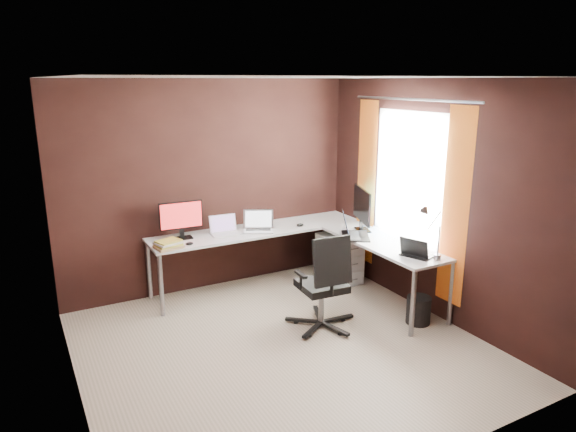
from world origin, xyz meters
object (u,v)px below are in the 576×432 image
object	(u,v)px
monitor_left	(181,218)
desk_lamp	(430,226)
wastebasket	(418,310)
laptop_white	(224,230)
drawer_pedestal	(339,258)
laptop_black_big	(352,232)
monitor_right	(362,207)
laptop_silver	(258,226)
laptop_black_small	(416,252)
book_stack	(169,244)
office_chair	(323,300)

from	to	relation	value
monitor_left	desk_lamp	xyz separation A→B (m)	(1.97, -1.87, 0.10)
desk_lamp	wastebasket	world-z (taller)	desk_lamp
laptop_white	desk_lamp	world-z (taller)	desk_lamp
drawer_pedestal	wastebasket	xyz separation A→B (m)	(0.07, -1.37, -0.15)
laptop_black_big	drawer_pedestal	bearing A→B (deg)	13.48
monitor_right	laptop_white	world-z (taller)	monitor_right
wastebasket	laptop_black_big	bearing A→B (deg)	103.06
drawer_pedestal	laptop_black_big	world-z (taller)	laptop_black_big
laptop_silver	laptop_black_small	distance (m)	1.91
laptop_silver	desk_lamp	world-z (taller)	desk_lamp
laptop_black_small	laptop_white	bearing A→B (deg)	19.05
laptop_black_small	book_stack	size ratio (longest dim) A/B	1.17
laptop_silver	office_chair	world-z (taller)	office_chair
laptop_silver	wastebasket	world-z (taller)	laptop_silver
monitor_right	laptop_silver	bearing A→B (deg)	81.44
laptop_black_big	wastebasket	xyz separation A→B (m)	(0.21, -0.93, -0.64)
book_stack	office_chair	world-z (taller)	office_chair
laptop_white	book_stack	world-z (taller)	laptop_white
desk_lamp	laptop_black_small	bearing A→B (deg)	122.91
laptop_black_big	desk_lamp	world-z (taller)	desk_lamp
laptop_black_small	wastebasket	bearing A→B (deg)	-160.17
laptop_silver	office_chair	xyz separation A→B (m)	(0.12, -1.28, -0.48)
laptop_white	desk_lamp	bearing A→B (deg)	-45.73
drawer_pedestal	book_stack	size ratio (longest dim) A/B	1.93
drawer_pedestal	laptop_silver	distance (m)	1.13
laptop_black_big	laptop_black_small	distance (m)	0.89
office_chair	laptop_black_small	bearing A→B (deg)	-17.00
desk_lamp	wastebasket	xyz separation A→B (m)	(-0.02, 0.06, -0.93)
laptop_black_big	office_chair	distance (m)	1.02
book_stack	wastebasket	size ratio (longest dim) A/B	1.07
monitor_left	laptop_black_small	world-z (taller)	monitor_left
book_stack	wastebasket	bearing A→B (deg)	-35.08
laptop_black_small	wastebasket	size ratio (longest dim) A/B	1.24
monitor_right	office_chair	size ratio (longest dim) A/B	0.59
monitor_left	laptop_black_big	world-z (taller)	monitor_left
wastebasket	desk_lamp	bearing A→B (deg)	-74.17
drawer_pedestal	laptop_black_big	xyz separation A→B (m)	(-0.14, -0.45, 0.49)
monitor_right	laptop_white	distance (m)	1.65
monitor_right	drawer_pedestal	bearing A→B (deg)	38.46
laptop_white	office_chair	world-z (taller)	office_chair
drawer_pedestal	laptop_silver	size ratio (longest dim) A/B	1.37
office_chair	desk_lamp	bearing A→B (deg)	-21.49
laptop_silver	laptop_white	bearing A→B (deg)	-162.65
monitor_right	book_stack	distance (m)	2.27
laptop_white	desk_lamp	distance (m)	2.35
desk_lamp	office_chair	xyz separation A→B (m)	(-0.95, 0.46, -0.77)
desk_lamp	office_chair	bearing A→B (deg)	158.58
monitor_right	laptop_black_big	distance (m)	0.37
monitor_left	office_chair	xyz separation A→B (m)	(1.02, -1.41, -0.67)
monitor_right	book_stack	size ratio (longest dim) A/B	1.93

